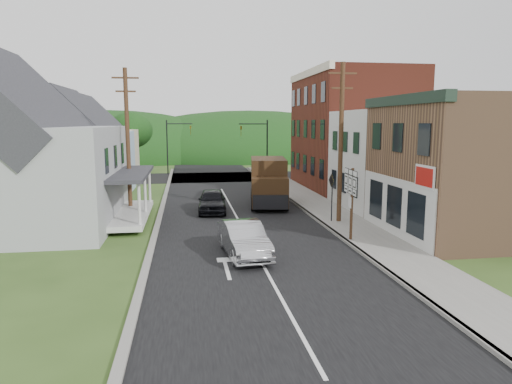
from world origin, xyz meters
name	(u,v)px	position (x,y,z in m)	size (l,w,h in m)	color
ground	(251,243)	(0.00, 0.00, 0.00)	(120.00, 120.00, 0.00)	#2D4719
road	(230,206)	(0.00, 10.00, 0.00)	(9.00, 90.00, 0.02)	black
cross_road	(215,177)	(0.00, 27.00, 0.00)	(60.00, 9.00, 0.02)	black
sidewalk_right	(321,208)	(5.90, 8.00, 0.07)	(2.80, 55.00, 0.15)	slate
curb_right	(301,208)	(4.55, 8.00, 0.07)	(0.20, 55.00, 0.15)	slate
curb_left	(161,212)	(-4.65, 8.00, 0.06)	(0.30, 55.00, 0.12)	slate
storefront_tan	(471,167)	(11.30, 0.00, 3.50)	(8.00, 8.00, 7.00)	brown
storefront_white	(402,160)	(11.30, 7.50, 3.25)	(8.00, 7.00, 6.50)	silver
storefront_red	(352,131)	(11.30, 17.00, 5.00)	(8.00, 12.00, 10.00)	maroon
house_gray	(22,150)	(-12.00, 6.00, 4.23)	(10.20, 12.24, 8.35)	#95979A
house_blue	(84,148)	(-11.00, 17.00, 3.69)	(7.14, 8.16, 7.28)	#96AECD
house_cream	(98,143)	(-11.50, 26.00, 3.69)	(7.14, 8.16, 7.28)	#C5B799
utility_pole_right	(341,142)	(5.60, 3.50, 4.66)	(1.60, 0.26, 9.00)	#472D19
utility_pole_left	(128,140)	(-6.50, 8.00, 4.66)	(1.60, 0.26, 9.00)	#472D19
traffic_signal_right	(260,143)	(4.30, 23.50, 3.76)	(2.87, 0.20, 6.00)	black
traffic_signal_left	(173,141)	(-4.30, 30.50, 3.76)	(2.87, 0.20, 6.00)	black
tree_left_d	(131,130)	(-9.00, 32.00, 4.88)	(4.80, 4.80, 6.94)	#382616
forested_ridge	(204,157)	(0.00, 55.00, 0.00)	(90.00, 30.00, 16.00)	#11330F
silver_sedan	(244,239)	(-0.60, -2.10, 0.74)	(1.57, 4.49, 1.48)	#B1B1B6
dark_sedan	(212,201)	(-1.38, 7.90, 0.73)	(1.73, 4.30, 1.46)	black
delivery_van	(269,182)	(2.62, 9.65, 1.65)	(3.11, 6.11, 3.27)	black
route_sign_cluster	(351,194)	(4.75, -0.58, 2.38)	(0.24, 1.97, 3.45)	#472D19
warning_sign	(332,191)	(5.16, 3.55, 1.88)	(0.13, 0.75, 2.71)	black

